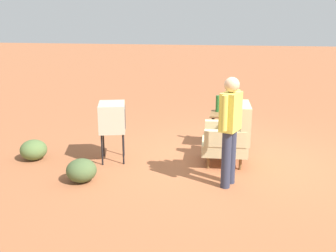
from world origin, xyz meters
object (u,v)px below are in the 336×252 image
Objects in this scene: armchair at (231,136)px; flower_vase at (224,104)px; tv_on_stand at (112,117)px; person_standing at (230,125)px; side_table at (225,119)px; bottle_short_clear at (236,109)px; bottle_wine_green at (218,104)px.

armchair is 4.00× the size of flower_vase.
person_standing reaches higher than tv_on_stand.
bottle_short_clear is at bearing 79.33° from side_table.
flower_vase reaches higher than bottle_short_clear.
person_standing is at bearing 4.55° from flower_vase.
tv_on_stand is 0.63× the size of person_standing.
armchair is at bearing -5.28° from bottle_short_clear.
person_standing reaches higher than flower_vase.
bottle_short_clear is at bearing 116.44° from tv_on_stand.
bottle_wine_green is at bearing 124.95° from tv_on_stand.
tv_on_stand is at bearing -55.05° from bottle_wine_green.
side_table is 2.09× the size of bottle_wine_green.
bottle_short_clear is 0.31m from flower_vase.
side_table is 0.33m from bottle_wine_green.
tv_on_stand is 2.24m from flower_vase.
flower_vase is at bearing -171.16° from armchair.
person_standing is at bearing -2.81° from bottle_short_clear.
tv_on_stand is at bearing -84.97° from armchair.
tv_on_stand is 2.16m from person_standing.
tv_on_stand is at bearing -56.42° from flower_vase.
tv_on_stand reaches higher than bottle_wine_green.
armchair is 1.12m from flower_vase.
bottle_short_clear is 0.41m from bottle_wine_green.
tv_on_stand is 3.89× the size of flower_vase.
tv_on_stand is at bearing -60.16° from side_table.
tv_on_stand is 2.36m from bottle_short_clear.
armchair is at bearing 8.20° from side_table.
person_standing is 6.19× the size of flower_vase.
person_standing is at bearing 8.12° from bottle_wine_green.
bottle_wine_green reaches higher than side_table.
armchair reaches higher than side_table.
tv_on_stand reaches higher than flower_vase.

